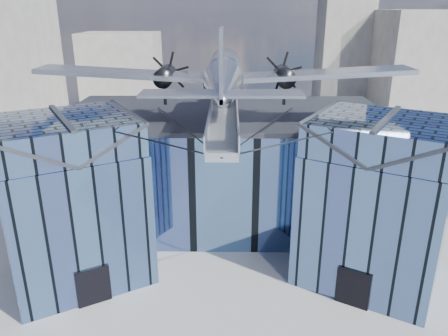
{
  "coord_description": "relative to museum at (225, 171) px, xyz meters",
  "views": [
    {
      "loc": [
        0.39,
        -28.47,
        18.52
      ],
      "look_at": [
        0.0,
        2.0,
        7.2
      ],
      "focal_mm": 35.0,
      "sensor_mm": 36.0,
      "label": 1
    }
  ],
  "objects": [
    {
      "name": "bg_towers",
      "position": [
        1.45,
        44.67,
        4.47
      ],
      "size": [
        77.0,
        24.5,
        26.0
      ],
      "color": "gray",
      "rests_on": "ground"
    },
    {
      "name": "museum",
      "position": [
        0.0,
        0.0,
        0.0
      ],
      "size": [
        32.88,
        24.5,
        17.6
      ],
      "color": "#4A6798",
      "rests_on": "ground"
    },
    {
      "name": "ground_plane",
      "position": [
        -0.0,
        -5.82,
        -5.54
      ],
      "size": [
        120.0,
        120.0,
        0.0
      ],
      "primitive_type": "plane",
      "color": "gray"
    }
  ]
}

